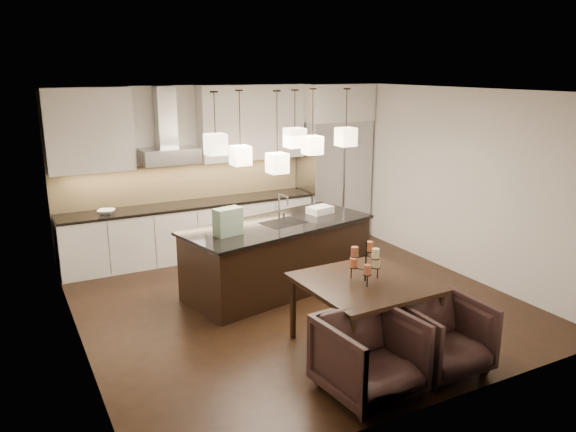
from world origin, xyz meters
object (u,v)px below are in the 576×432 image
island_body (278,257)px  armchair_right (443,336)px  refrigerator (333,179)px  dining_table (364,314)px  armchair_left (369,356)px

island_body → armchair_right: island_body is taller
refrigerator → armchair_right: (-1.58, -4.66, -0.69)m
refrigerator → dining_table: (-2.03, -3.87, -0.68)m
refrigerator → armchair_left: size_ratio=2.44×
armchair_left → armchair_right: 0.96m
armchair_right → refrigerator: bearing=72.3°
refrigerator → armchair_left: bearing=-118.5°
dining_table → armchair_left: bearing=-123.6°
dining_table → armchair_right: 0.90m
refrigerator → armchair_right: 4.97m
refrigerator → armchair_left: refrigerator is taller
refrigerator → armchair_left: 5.37m
dining_table → armchair_left: armchair_left is taller
island_body → armchair_left: island_body is taller
armchair_right → island_body: bearing=101.3°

